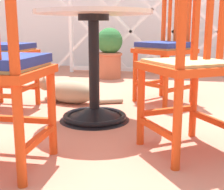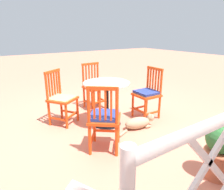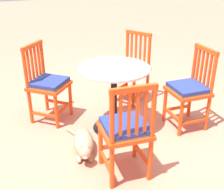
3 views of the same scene
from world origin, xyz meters
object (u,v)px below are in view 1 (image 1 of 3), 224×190
(cafe_table, at_px, (94,79))
(orange_chair_facing_out, at_px, (193,67))
(orange_chair_at_corner, at_px, (166,49))
(tabby_cat, at_px, (67,92))
(terracotta_planter, at_px, (110,52))
(orange_chair_tucked_in, at_px, (2,51))

(cafe_table, bearing_deg, orange_chair_facing_out, -37.13)
(orange_chair_at_corner, bearing_deg, orange_chair_facing_out, -81.78)
(tabby_cat, bearing_deg, orange_chair_facing_out, -43.12)
(orange_chair_facing_out, distance_m, tabby_cat, 1.36)
(cafe_table, xyz_separation_m, tabby_cat, (-0.35, 0.44, -0.19))
(terracotta_planter, bearing_deg, orange_chair_facing_out, -68.56)
(orange_chair_facing_out, relative_size, orange_chair_at_corner, 1.00)
(orange_chair_facing_out, height_order, terracotta_planter, orange_chair_facing_out)
(cafe_table, xyz_separation_m, terracotta_planter, (-0.27, 1.79, 0.04))
(orange_chair_tucked_in, relative_size, orange_chair_facing_out, 1.00)
(orange_chair_facing_out, xyz_separation_m, tabby_cat, (-0.96, 0.90, -0.34))
(tabby_cat, bearing_deg, cafe_table, -51.24)
(orange_chair_tucked_in, relative_size, orange_chair_at_corner, 1.00)
(orange_chair_facing_out, xyz_separation_m, orange_chair_at_corner, (-0.16, 1.12, 0.01))
(orange_chair_tucked_in, height_order, orange_chair_at_corner, same)
(orange_chair_at_corner, relative_size, terracotta_planter, 1.47)
(orange_chair_facing_out, bearing_deg, orange_chair_tucked_in, 155.47)
(tabby_cat, bearing_deg, orange_chair_at_corner, 14.81)
(orange_chair_tucked_in, relative_size, tabby_cat, 1.22)
(orange_chair_at_corner, bearing_deg, orange_chair_tucked_in, -158.07)
(orange_chair_tucked_in, distance_m, tabby_cat, 0.61)
(orange_chair_tucked_in, bearing_deg, terracotta_planter, 73.28)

